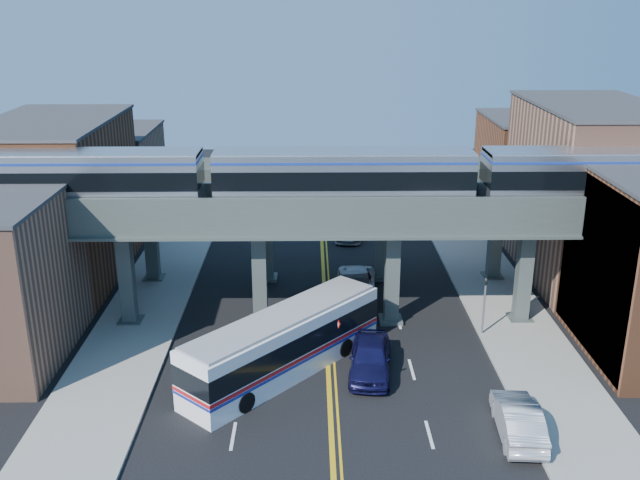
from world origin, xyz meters
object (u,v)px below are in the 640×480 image
Objects in this scene: car_lane_b at (355,289)px; car_lane_d at (349,228)px; transit_bus at (284,344)px; transit_train at (343,176)px; car_lane_a at (370,357)px; car_parked_curb at (518,419)px; stop_sign at (333,332)px; car_lane_c at (356,284)px; traffic_signal at (485,300)px.

car_lane_d is at bearing 87.96° from car_lane_b.
car_lane_b is at bearing 17.41° from transit_bus.
transit_train is at bearing -88.75° from car_lane_d.
car_lane_a is 9.47m from car_lane_b.
car_parked_curb is (10.85, -5.91, -0.84)m from transit_bus.
transit_train is 8.63× the size of car_lane_d.
transit_train is at bearing 82.17° from stop_sign.
transit_train reaches higher than car_lane_c.
car_lane_a is 10.46m from car_lane_c.
car_lane_d is (1.98, 21.30, -0.99)m from stop_sign.
car_lane_b reaches higher than car_parked_curb.
car_lane_c is at bearing 78.76° from car_lane_b.
car_lane_a is (1.24, -6.31, -8.30)m from transit_train.
traffic_signal is 0.78× the size of car_lane_b.
car_lane_c is 1.11× the size of car_parked_curb.
car_lane_b is 1.04× the size of car_parked_curb.
traffic_signal reaches higher than stop_sign.
car_parked_curb is (-0.70, -10.06, -1.47)m from traffic_signal.
transit_train is 16.50m from car_parked_curb.
car_parked_curb is (6.54, -15.22, -0.03)m from car_lane_b.
stop_sign is (-0.69, -5.00, -7.46)m from transit_train.
car_lane_a is at bearing -84.35° from car_lane_d.
car_parked_curb reaches higher than car_lane_d.
car_lane_c is at bearing -84.87° from car_lane_d.
stop_sign is at bearing -161.37° from traffic_signal.
car_lane_a is 1.01× the size of car_lane_d.
transit_bus is at bearing -110.24° from car_lane_c.
traffic_signal is 0.37× the size of transit_bus.
stop_sign is 0.64× the size of traffic_signal.
stop_sign is at bearing -98.08° from car_lane_c.
transit_bus reaches higher than car_lane_c.
car_parked_curb is at bearing -71.84° from car_lane_d.
stop_sign is 0.49× the size of car_lane_d.
car_lane_b is at bearing 98.20° from car_lane_a.
car_lane_c is 12.15m from car_lane_d.
transit_bus is 2.08× the size of car_lane_a.
car_lane_b is at bearing 78.53° from stop_sign.
transit_bus is at bearing -160.24° from traffic_signal.
transit_bus is at bearing -156.57° from stop_sign.
stop_sign is 9.39m from car_lane_c.
car_lane_d is 29.03m from car_parked_curb.
car_parked_curb is at bearing -40.72° from stop_sign.
car_lane_d is at bearing -73.82° from car_parked_curb.
transit_bus is (-2.65, -1.15, -0.09)m from stop_sign.
car_lane_a is 8.51m from car_parked_curb.
traffic_signal reaches higher than car_lane_c.
transit_train reaches higher than car_parked_curb.
transit_train is 9.01m from stop_sign.
transit_bus is 4.63m from car_lane_a.
car_lane_b is (0.97, 3.16, -8.36)m from transit_train.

